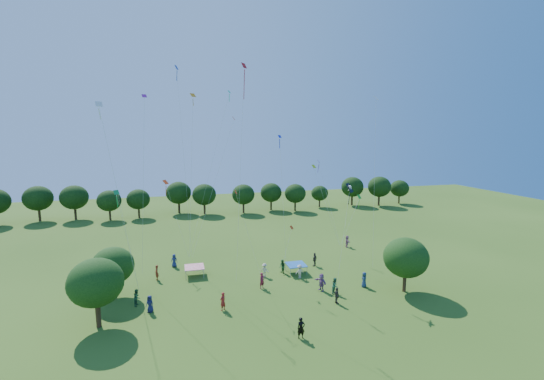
% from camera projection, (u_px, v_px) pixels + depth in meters
% --- Properties ---
extents(near_tree_west, '(4.55, 4.55, 6.04)m').
position_uv_depth(near_tree_west, '(96.00, 283.00, 30.63)').
color(near_tree_west, '#422B19').
rests_on(near_tree_west, ground).
extents(near_tree_north, '(4.13, 4.13, 5.20)m').
position_uv_depth(near_tree_north, '(113.00, 266.00, 36.42)').
color(near_tree_north, '#422B19').
rests_on(near_tree_north, ground).
extents(near_tree_east, '(4.59, 4.59, 5.78)m').
position_uv_depth(near_tree_east, '(406.00, 258.00, 37.69)').
color(near_tree_east, '#422B19').
rests_on(near_tree_east, ground).
extents(treeline, '(88.01, 8.77, 6.77)m').
position_uv_depth(treeline, '(214.00, 194.00, 75.58)').
color(treeline, '#422B19').
rests_on(treeline, ground).
extents(tent_red_stripe, '(2.20, 2.20, 1.10)m').
position_uv_depth(tent_red_stripe, '(194.00, 267.00, 42.36)').
color(tent_red_stripe, red).
rests_on(tent_red_stripe, ground).
extents(tent_blue, '(2.20, 2.20, 1.10)m').
position_uv_depth(tent_blue, '(296.00, 265.00, 43.16)').
color(tent_blue, '#1854A1').
rests_on(tent_blue, ground).
extents(man_in_black, '(0.66, 0.43, 1.76)m').
position_uv_depth(man_in_black, '(301.00, 328.00, 29.31)').
color(man_in_black, black).
rests_on(man_in_black, ground).
extents(crowd_person_0, '(0.90, 0.64, 1.64)m').
position_uv_depth(crowd_person_0, '(174.00, 261.00, 45.19)').
color(crowd_person_0, navy).
rests_on(crowd_person_0, ground).
extents(crowd_person_1, '(0.77, 0.74, 1.75)m').
position_uv_depth(crowd_person_1, '(223.00, 301.00, 34.03)').
color(crowd_person_1, maroon).
rests_on(crowd_person_1, ground).
extents(crowd_person_2, '(0.59, 0.88, 1.63)m').
position_uv_depth(crowd_person_2, '(137.00, 297.00, 35.00)').
color(crowd_person_2, '#245531').
rests_on(crowd_person_2, ground).
extents(crowd_person_3, '(1.10, 0.97, 1.57)m').
position_uv_depth(crowd_person_3, '(265.00, 270.00, 42.16)').
color(crowd_person_3, '#C4B59C').
rests_on(crowd_person_3, ground).
extents(crowd_person_4, '(0.46, 0.97, 1.63)m').
position_uv_depth(crowd_person_4, '(337.00, 296.00, 35.36)').
color(crowd_person_4, '#37322C').
rests_on(crowd_person_4, ground).
extents(crowd_person_5, '(0.89, 1.71, 1.74)m').
position_uv_depth(crowd_person_5, '(347.00, 241.00, 53.13)').
color(crowd_person_5, '#AC6489').
rests_on(crowd_person_5, ground).
extents(crowd_person_6, '(0.89, 0.78, 1.59)m').
position_uv_depth(crowd_person_6, '(150.00, 304.00, 33.70)').
color(crowd_person_6, '#1A1D4C').
rests_on(crowd_person_6, ground).
extents(crowd_person_7, '(0.78, 0.69, 1.75)m').
position_uv_depth(crowd_person_7, '(262.00, 281.00, 38.85)').
color(crowd_person_7, maroon).
rests_on(crowd_person_7, ground).
extents(crowd_person_8, '(0.64, 0.91, 1.66)m').
position_uv_depth(crowd_person_8, '(282.00, 267.00, 43.10)').
color(crowd_person_8, '#265927').
rests_on(crowd_person_8, ground).
extents(crowd_person_9, '(1.12, 0.68, 1.60)m').
position_uv_depth(crowd_person_9, '(300.00, 272.00, 41.62)').
color(crowd_person_9, beige).
rests_on(crowd_person_9, ground).
extents(crowd_person_10, '(1.04, 1.02, 1.71)m').
position_uv_depth(crowd_person_10, '(315.00, 259.00, 45.50)').
color(crowd_person_10, '#443836').
rests_on(crowd_person_10, ground).
extents(crowd_person_11, '(1.16, 1.84, 1.86)m').
position_uv_depth(crowd_person_11, '(321.00, 282.00, 38.33)').
color(crowd_person_11, '#7F4C82').
rests_on(crowd_person_11, ground).
extents(crowd_person_12, '(0.87, 0.91, 1.66)m').
position_uv_depth(crowd_person_12, '(364.00, 280.00, 39.24)').
color(crowd_person_12, navy).
rests_on(crowd_person_12, ground).
extents(crowd_person_13, '(0.47, 0.68, 1.75)m').
position_uv_depth(crowd_person_13, '(157.00, 273.00, 41.10)').
color(crowd_person_13, maroon).
rests_on(crowd_person_13, ground).
extents(crowd_person_14, '(0.91, 0.91, 1.69)m').
position_uv_depth(crowd_person_14, '(335.00, 286.00, 37.62)').
color(crowd_person_14, '#296041').
rests_on(crowd_person_14, ground).
extents(pirate_kite, '(2.72, 2.73, 9.94)m').
position_uv_depth(pirate_kite, '(350.00, 189.00, 38.41)').
color(pirate_kite, black).
extents(red_high_kite, '(1.93, 3.05, 22.35)m').
position_uv_depth(red_high_kite, '(243.00, 110.00, 37.54)').
color(red_high_kite, red).
extents(small_kite_0, '(1.19, 0.58, 4.28)m').
position_uv_depth(small_kite_0, '(291.00, 231.00, 43.31)').
color(small_kite_0, '#F83F0E').
extents(small_kite_1, '(2.84, 1.07, 9.45)m').
position_uv_depth(small_kite_1, '(242.00, 212.00, 37.53)').
color(small_kite_1, '#FF4A0D').
extents(small_kite_2, '(3.85, 1.58, 11.06)m').
position_uv_depth(small_kite_2, '(318.00, 181.00, 48.54)').
color(small_kite_2, '#ACC611').
extents(small_kite_3, '(0.80, 6.02, 10.86)m').
position_uv_depth(small_kite_3, '(123.00, 222.00, 29.45)').
color(small_kite_3, '#17823D').
extents(small_kite_4, '(1.30, 1.03, 14.98)m').
position_uv_depth(small_kite_4, '(281.00, 173.00, 41.24)').
color(small_kite_4, '#1524D6').
extents(small_kite_5, '(1.43, 0.66, 19.17)m').
position_uv_depth(small_kite_5, '(144.00, 150.00, 38.08)').
color(small_kite_5, '#8F1891').
extents(small_kite_6, '(1.20, 2.58, 19.35)m').
position_uv_depth(small_kite_6, '(375.00, 137.00, 41.19)').
color(small_kite_6, white).
extents(small_kite_7, '(6.14, 3.65, 20.65)m').
position_uv_depth(small_kite_7, '(218.00, 140.00, 46.32)').
color(small_kite_7, '#0ED69D').
extents(small_kite_8, '(2.85, 2.64, 9.44)m').
position_uv_depth(small_kite_8, '(168.00, 191.00, 45.25)').
color(small_kite_8, red).
extents(small_kite_9, '(6.17, 3.63, 17.36)m').
position_uv_depth(small_kite_9, '(225.00, 149.00, 46.72)').
color(small_kite_9, red).
extents(small_kite_10, '(1.39, 1.02, 19.72)m').
position_uv_depth(small_kite_10, '(192.00, 133.00, 42.23)').
color(small_kite_10, orange).
extents(small_kite_11, '(3.81, 1.99, 6.60)m').
position_uv_depth(small_kite_11, '(358.00, 202.00, 51.37)').
color(small_kite_11, '#1E911A').
extents(small_kite_12, '(1.23, 0.63, 22.86)m').
position_uv_depth(small_kite_12, '(181.00, 117.00, 42.29)').
color(small_kite_12, '#1134B3').
extents(small_kite_13, '(2.18, 3.99, 11.53)m').
position_uv_depth(small_kite_13, '(322.00, 176.00, 51.09)').
color(small_kite_13, '#6B1AA1').
extents(small_kite_14, '(2.14, 3.52, 17.66)m').
position_uv_depth(small_kite_14, '(110.00, 156.00, 30.37)').
color(small_kite_14, silver).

